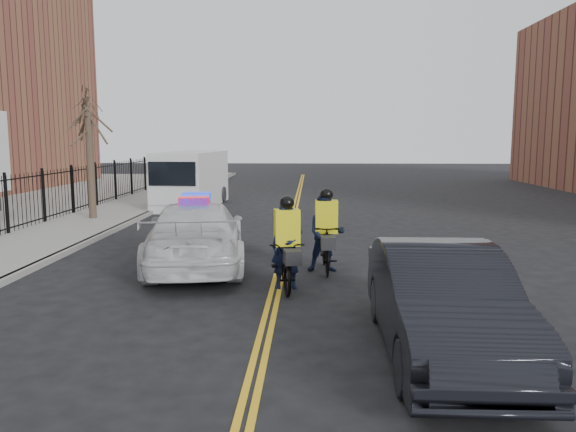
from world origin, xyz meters
The scene contains 12 objects.
ground centered at (0.00, 0.00, 0.00)m, with size 120.00×120.00×0.00m, color black.
center_line_left centered at (-0.08, 8.00, 0.01)m, with size 0.10×60.00×0.01m, color gold.
center_line_right centered at (0.08, 8.00, 0.01)m, with size 0.10×60.00×0.01m, color gold.
sidewalk centered at (-7.50, 8.00, 0.07)m, with size 3.00×60.00×0.15m, color gray.
curb centered at (-6.00, 8.00, 0.07)m, with size 0.20×60.00×0.15m, color gray.
iron_fence centered at (-9.00, 8.00, 1.00)m, with size 0.12×28.00×2.00m, color black, non-canonical shape.
street_tree centered at (-7.60, 10.00, 3.53)m, with size 3.20×3.20×4.80m.
police_cruiser centered at (-2.09, 2.63, 0.83)m, with size 3.11×5.93×1.80m.
dark_sedan centered at (2.67, -2.85, 0.81)m, with size 1.71×4.90×1.61m, color black.
cargo_van centered at (-4.87, 14.94, 1.24)m, with size 2.61×6.19×2.54m.
cyclist_near centered at (0.24, 0.76, 0.69)m, with size 1.09×2.13×1.99m.
cyclist_far centered at (1.10, 2.30, 0.80)m, with size 0.93×2.01×2.02m.
Camera 1 is at (0.75, -10.89, 3.19)m, focal length 35.00 mm.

